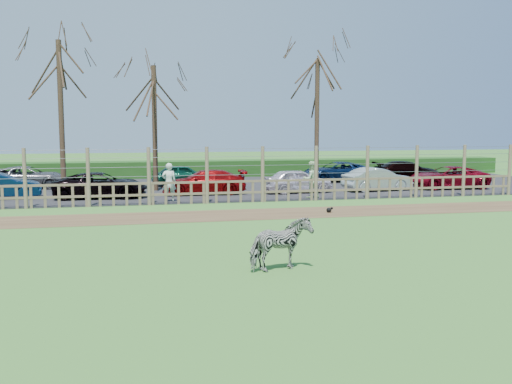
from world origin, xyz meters
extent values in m
plane|color=#5CA440|center=(0.00, 0.00, 0.00)|extent=(120.00, 120.00, 0.00)
cube|color=brown|center=(0.00, 4.50, 0.01)|extent=(34.00, 2.80, 0.01)
cube|color=#232326|center=(0.00, 14.50, 0.02)|extent=(44.00, 13.00, 0.04)
cube|color=#1E4716|center=(0.00, 21.50, 0.55)|extent=(46.00, 2.00, 1.10)
cube|color=brown|center=(0.00, 8.00, 0.45)|extent=(30.00, 0.06, 0.10)
cube|color=brown|center=(0.00, 8.00, 0.95)|extent=(30.00, 0.06, 0.10)
cylinder|color=brown|center=(-7.50, 8.00, 1.25)|extent=(0.16, 0.16, 2.50)
cylinder|color=brown|center=(-5.00, 8.00, 1.25)|extent=(0.16, 0.16, 2.50)
cylinder|color=brown|center=(-2.50, 8.00, 1.25)|extent=(0.16, 0.16, 2.50)
cylinder|color=brown|center=(0.00, 8.00, 1.25)|extent=(0.16, 0.16, 2.50)
cylinder|color=brown|center=(2.50, 8.00, 1.25)|extent=(0.16, 0.16, 2.50)
cylinder|color=brown|center=(5.00, 8.00, 1.25)|extent=(0.16, 0.16, 2.50)
cylinder|color=brown|center=(7.50, 8.00, 1.25)|extent=(0.16, 0.16, 2.50)
cylinder|color=brown|center=(10.00, 8.00, 1.25)|extent=(0.16, 0.16, 2.50)
cylinder|color=brown|center=(12.50, 8.00, 1.25)|extent=(0.16, 0.16, 2.50)
cylinder|color=brown|center=(15.00, 8.00, 1.25)|extent=(0.16, 0.16, 2.50)
cylinder|color=gray|center=(0.00, 8.00, 1.25)|extent=(30.00, 0.02, 0.02)
cylinder|color=gray|center=(0.00, 8.00, 1.65)|extent=(30.00, 0.02, 0.02)
cylinder|color=gray|center=(0.00, 8.00, 2.05)|extent=(30.00, 0.02, 0.02)
cylinder|color=gray|center=(0.00, 8.00, 2.40)|extent=(30.00, 0.02, 0.02)
cylinder|color=#3D2B1E|center=(-6.50, 12.50, 3.75)|extent=(0.26, 0.26, 7.50)
cylinder|color=#3D2B1E|center=(-2.00, 13.50, 3.25)|extent=(0.26, 0.26, 6.50)
cylinder|color=#3D2B1E|center=(7.00, 14.00, 3.50)|extent=(0.26, 0.26, 7.00)
imported|color=gray|center=(0.15, -4.09, 0.62)|extent=(1.62, 1.10, 1.25)
imported|color=silver|center=(-1.60, 8.76, 0.90)|extent=(0.65, 0.45, 1.72)
imported|color=beige|center=(5.00, 8.73, 0.90)|extent=(0.93, 0.78, 1.72)
sphere|color=black|center=(4.33, 4.31, 0.10)|extent=(0.20, 0.20, 0.20)
sphere|color=black|center=(4.45, 4.31, 0.17)|extent=(0.10, 0.10, 0.10)
imported|color=#092344|center=(-9.21, 11.37, 0.64)|extent=(3.77, 1.70, 1.20)
imported|color=black|center=(-4.65, 10.78, 0.64)|extent=(4.43, 2.24, 1.20)
imported|color=maroon|center=(0.28, 11.24, 0.64)|extent=(4.20, 1.86, 1.20)
imported|color=silver|center=(4.97, 10.91, 0.64)|extent=(3.63, 1.70, 1.20)
imported|color=#B1BEB8|center=(9.31, 10.87, 0.64)|extent=(3.78, 1.76, 1.20)
imported|color=maroon|center=(13.50, 11.08, 0.64)|extent=(4.41, 2.20, 1.20)
imported|color=slate|center=(-8.76, 16.00, 0.64)|extent=(4.34, 2.03, 1.20)
imported|color=#0F5038|center=(-0.37, 15.66, 0.64)|extent=(3.61, 1.64, 1.20)
imported|color=#0B2043|center=(8.99, 16.11, 0.64)|extent=(4.39, 2.16, 1.20)
imported|color=black|center=(13.56, 15.89, 0.64)|extent=(4.24, 1.96, 1.20)
camera|label=1|loc=(-3.18, -16.72, 3.34)|focal=40.00mm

